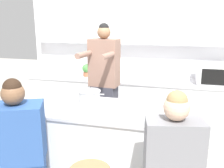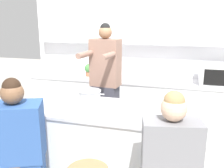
% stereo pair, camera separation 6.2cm
% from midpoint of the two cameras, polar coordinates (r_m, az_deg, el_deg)
% --- Properties ---
extents(wall_back, '(3.80, 0.22, 2.70)m').
position_cam_midpoint_polar(wall_back, '(4.23, 5.47, 10.41)').
color(wall_back, white).
rests_on(wall_back, ground_plane).
extents(back_counter, '(3.53, 0.60, 0.91)m').
position_cam_midpoint_polar(back_counter, '(4.17, 4.49, -4.92)').
color(back_counter, silver).
rests_on(back_counter, ground_plane).
extents(kitchen_island, '(1.69, 0.75, 0.94)m').
position_cam_midpoint_polar(kitchen_island, '(2.81, -1.05, -14.60)').
color(kitchen_island, black).
rests_on(kitchen_island, ground_plane).
extents(person_cooking, '(0.43, 0.59, 1.80)m').
position_cam_midpoint_polar(person_cooking, '(3.36, -2.32, -1.84)').
color(person_cooking, '#383842').
rests_on(person_cooking, ground_plane).
extents(person_wrapped_blanket, '(0.53, 0.44, 1.38)m').
position_cam_midpoint_polar(person_wrapped_blanket, '(2.45, -21.06, -15.66)').
color(person_wrapped_blanket, '#2D5193').
rests_on(person_wrapped_blanket, ground_plane).
extents(cooking_pot, '(0.34, 0.25, 0.14)m').
position_cam_midpoint_polar(cooking_pot, '(2.79, -5.77, -2.91)').
color(cooking_pot, '#B7BABC').
rests_on(cooking_pot, kitchen_island).
extents(fruit_bowl, '(0.23, 0.23, 0.06)m').
position_cam_midpoint_polar(fruit_bowl, '(2.68, -12.35, -4.84)').
color(fruit_bowl, white).
rests_on(fruit_bowl, kitchen_island).
extents(coffee_cup_near, '(0.11, 0.07, 0.10)m').
position_cam_midpoint_polar(coffee_cup_near, '(2.49, -11.02, -5.86)').
color(coffee_cup_near, white).
rests_on(coffee_cup_near, kitchen_island).
extents(microwave, '(0.51, 0.39, 0.30)m').
position_cam_midpoint_polar(microwave, '(3.96, 22.07, 2.04)').
color(microwave, white).
rests_on(microwave, back_counter).
extents(potted_plant, '(0.15, 0.15, 0.21)m').
position_cam_midpoint_polar(potted_plant, '(4.23, -6.23, 3.28)').
color(potted_plant, '#A86042').
rests_on(potted_plant, back_counter).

